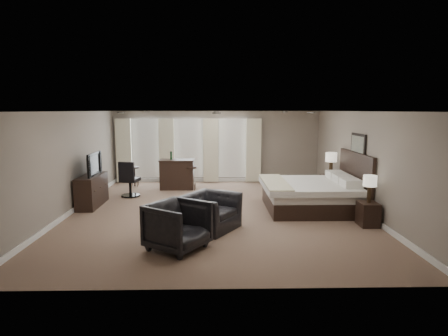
{
  "coord_description": "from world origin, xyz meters",
  "views": [
    {
      "loc": [
        -0.01,
        -9.46,
        2.63
      ],
      "look_at": [
        0.2,
        0.4,
        1.1
      ],
      "focal_mm": 30.0,
      "sensor_mm": 36.0,
      "label": 1
    }
  ],
  "objects_px": {
    "nightstand_far": "(330,186)",
    "desk_chair": "(130,179)",
    "dresser": "(92,191)",
    "nightstand_near": "(368,214)",
    "tv": "(91,173)",
    "bar_counter": "(177,174)",
    "armchair_near": "(209,206)",
    "armchair_far": "(178,224)",
    "lamp_near": "(370,189)",
    "bar_stool_left": "(135,176)",
    "lamp_far": "(331,164)",
    "bed": "(314,181)",
    "bar_stool_right": "(191,178)"
  },
  "relations": [
    {
      "from": "armchair_far",
      "to": "bar_stool_right",
      "type": "height_order",
      "value": "armchair_far"
    },
    {
      "from": "nightstand_near",
      "to": "nightstand_far",
      "type": "relative_size",
      "value": 0.83
    },
    {
      "from": "bed",
      "to": "armchair_far",
      "type": "xyz_separation_m",
      "value": [
        -3.32,
        -2.83,
        -0.26
      ]
    },
    {
      "from": "tv",
      "to": "armchair_far",
      "type": "height_order",
      "value": "armchair_far"
    },
    {
      "from": "lamp_near",
      "to": "armchair_far",
      "type": "xyz_separation_m",
      "value": [
        -4.21,
        -1.38,
        -0.36
      ]
    },
    {
      "from": "nightstand_far",
      "to": "bar_counter",
      "type": "xyz_separation_m",
      "value": [
        -4.8,
        1.27,
        0.17
      ]
    },
    {
      "from": "bar_counter",
      "to": "bar_stool_left",
      "type": "relative_size",
      "value": 1.68
    },
    {
      "from": "lamp_far",
      "to": "tv",
      "type": "relative_size",
      "value": 0.65
    },
    {
      "from": "nightstand_near",
      "to": "bar_counter",
      "type": "xyz_separation_m",
      "value": [
        -4.8,
        4.17,
        0.23
      ]
    },
    {
      "from": "armchair_near",
      "to": "bar_counter",
      "type": "distance_m",
      "value": 4.48
    },
    {
      "from": "desk_chair",
      "to": "dresser",
      "type": "bearing_deg",
      "value": 65.37
    },
    {
      "from": "bar_counter",
      "to": "bar_stool_right",
      "type": "distance_m",
      "value": 0.53
    },
    {
      "from": "nightstand_far",
      "to": "armchair_far",
      "type": "bearing_deg",
      "value": -134.52
    },
    {
      "from": "dresser",
      "to": "tv",
      "type": "bearing_deg",
      "value": 0.0
    },
    {
      "from": "bed",
      "to": "tv",
      "type": "distance_m",
      "value": 6.05
    },
    {
      "from": "bed",
      "to": "bar_stool_right",
      "type": "distance_m",
      "value": 4.29
    },
    {
      "from": "lamp_far",
      "to": "armchair_far",
      "type": "height_order",
      "value": "lamp_far"
    },
    {
      "from": "nightstand_far",
      "to": "dresser",
      "type": "bearing_deg",
      "value": -172.33
    },
    {
      "from": "lamp_near",
      "to": "bar_stool_left",
      "type": "height_order",
      "value": "lamp_near"
    },
    {
      "from": "dresser",
      "to": "desk_chair",
      "type": "distance_m",
      "value": 1.37
    },
    {
      "from": "bed",
      "to": "dresser",
      "type": "relative_size",
      "value": 1.63
    },
    {
      "from": "armchair_far",
      "to": "bar_stool_left",
      "type": "xyz_separation_m",
      "value": [
        -2.11,
        6.04,
        -0.16
      ]
    },
    {
      "from": "tv",
      "to": "bar_counter",
      "type": "xyz_separation_m",
      "value": [
        2.12,
        2.2,
        -0.43
      ]
    },
    {
      "from": "nightstand_near",
      "to": "lamp_far",
      "type": "xyz_separation_m",
      "value": [
        0.0,
        2.9,
        0.74
      ]
    },
    {
      "from": "lamp_far",
      "to": "bar_stool_right",
      "type": "height_order",
      "value": "lamp_far"
    },
    {
      "from": "bed",
      "to": "bar_counter",
      "type": "height_order",
      "value": "bed"
    },
    {
      "from": "lamp_far",
      "to": "dresser",
      "type": "height_order",
      "value": "lamp_far"
    },
    {
      "from": "nightstand_far",
      "to": "armchair_far",
      "type": "height_order",
      "value": "armchair_far"
    },
    {
      "from": "nightstand_near",
      "to": "lamp_near",
      "type": "height_order",
      "value": "lamp_near"
    },
    {
      "from": "lamp_far",
      "to": "bar_counter",
      "type": "bearing_deg",
      "value": 165.16
    },
    {
      "from": "tv",
      "to": "bed",
      "type": "bearing_deg",
      "value": -94.91
    },
    {
      "from": "nightstand_near",
      "to": "armchair_near",
      "type": "xyz_separation_m",
      "value": [
        -3.63,
        -0.15,
        0.25
      ]
    },
    {
      "from": "armchair_near",
      "to": "bar_stool_right",
      "type": "bearing_deg",
      "value": 41.66
    },
    {
      "from": "bed",
      "to": "lamp_far",
      "type": "xyz_separation_m",
      "value": [
        0.89,
        1.45,
        0.25
      ]
    },
    {
      "from": "bar_stool_right",
      "to": "bed",
      "type": "bearing_deg",
      "value": -36.85
    },
    {
      "from": "bed",
      "to": "dresser",
      "type": "bearing_deg",
      "value": 175.09
    },
    {
      "from": "nightstand_near",
      "to": "armchair_near",
      "type": "distance_m",
      "value": 3.64
    },
    {
      "from": "bed",
      "to": "desk_chair",
      "type": "distance_m",
      "value": 5.48
    },
    {
      "from": "lamp_near",
      "to": "bar_counter",
      "type": "xyz_separation_m",
      "value": [
        -4.8,
        4.17,
        -0.36
      ]
    },
    {
      "from": "dresser",
      "to": "bar_stool_right",
      "type": "xyz_separation_m",
      "value": [
        2.61,
        2.04,
        -0.04
      ]
    },
    {
      "from": "nightstand_near",
      "to": "tv",
      "type": "bearing_deg",
      "value": 164.12
    },
    {
      "from": "armchair_near",
      "to": "bed",
      "type": "bearing_deg",
      "value": -27.23
    },
    {
      "from": "lamp_far",
      "to": "bar_stool_right",
      "type": "relative_size",
      "value": 0.89
    },
    {
      "from": "bed",
      "to": "bar_stool_right",
      "type": "xyz_separation_m",
      "value": [
        -3.42,
        2.56,
        -0.37
      ]
    },
    {
      "from": "dresser",
      "to": "armchair_far",
      "type": "xyz_separation_m",
      "value": [
        2.71,
        -3.35,
        0.07
      ]
    },
    {
      "from": "nightstand_far",
      "to": "tv",
      "type": "distance_m",
      "value": 7.01
    },
    {
      "from": "dresser",
      "to": "armchair_far",
      "type": "height_order",
      "value": "armchair_far"
    },
    {
      "from": "nightstand_far",
      "to": "desk_chair",
      "type": "relative_size",
      "value": 0.6
    },
    {
      "from": "lamp_far",
      "to": "desk_chair",
      "type": "relative_size",
      "value": 0.63
    },
    {
      "from": "lamp_near",
      "to": "lamp_far",
      "type": "height_order",
      "value": "lamp_far"
    }
  ]
}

